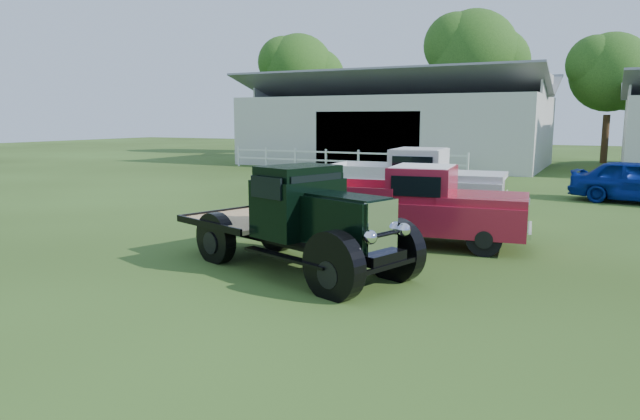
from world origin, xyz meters
The scene contains 10 objects.
ground centered at (0.00, 0.00, 0.00)m, with size 120.00×120.00×0.00m, color #283910.
shed_left centered at (-7.00, 26.00, 2.80)m, with size 18.80×10.20×5.60m, color beige, non-canonical shape.
fence_rail centered at (-8.00, 20.00, 0.60)m, with size 14.20×0.16×1.20m, color white, non-canonical shape.
tree_a centered at (-18.00, 33.00, 5.25)m, with size 6.30×6.30×10.50m, color #193C10, non-canonical shape.
tree_b centered at (-4.00, 34.00, 5.75)m, with size 6.90×6.90×11.50m, color #193C10, non-canonical shape.
tree_c centered at (5.00, 33.00, 4.50)m, with size 5.40×5.40×9.00m, color #193C10, non-canonical shape.
vintage_flatbed centered at (0.08, 0.38, 1.01)m, with size 5.09×2.02×2.02m, color black, non-canonical shape.
red_pickup centered at (1.48, 3.71, 0.92)m, with size 5.05×1.94×1.84m, color #A61A30, non-canonical shape.
white_pickup centered at (0.24, 7.42, 0.99)m, with size 5.39×2.09×1.98m, color silver, non-canonical shape.
misc_car_blue centered at (6.38, 13.36, 0.75)m, with size 1.78×4.41×1.50m, color navy.
Camera 1 is at (5.41, -9.03, 2.89)m, focal length 32.00 mm.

